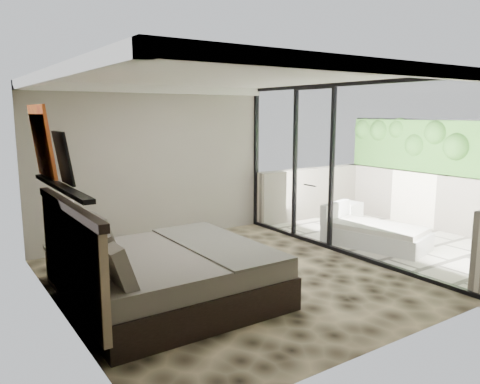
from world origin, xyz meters
TOP-DOWN VIEW (x-y plane):
  - floor at (0.00, 0.00)m, footprint 5.00×5.00m
  - ceiling at (0.00, 0.00)m, footprint 4.50×5.00m
  - back_wall at (0.00, 2.49)m, footprint 4.50×0.02m
  - left_wall at (-2.24, 0.00)m, footprint 0.02×5.00m
  - glass_wall at (2.25, 0.00)m, footprint 0.08×5.00m
  - terrace_slab at (3.75, 0.00)m, footprint 3.00×5.00m
  - parapet_far at (5.10, 0.00)m, footprint 0.30×5.00m
  - foliage_hedge at (5.10, 0.00)m, footprint 0.36×4.60m
  - picture_ledge at (-2.18, 0.10)m, footprint 0.12×2.20m
  - bed at (-1.13, -0.27)m, footprint 2.38×2.30m
  - nightstand at (-1.94, 1.13)m, footprint 0.52×0.52m
  - table_lamp at (-1.96, 1.16)m, footprint 0.34×0.34m
  - abstract_canvas at (-2.19, 0.87)m, footprint 0.13×0.90m
  - framed_print at (-2.14, 0.07)m, footprint 0.11×0.50m
  - ottoman at (3.86, 1.40)m, footprint 0.53×0.53m
  - lounger at (3.02, 0.01)m, footprint 1.29×1.91m

SIDE VIEW (x-z plane):
  - terrace_slab at x=3.75m, z-range -0.12..0.00m
  - floor at x=0.00m, z-range 0.00..0.00m
  - lounger at x=3.02m, z-range -0.13..0.55m
  - ottoman at x=3.86m, z-range 0.00..0.47m
  - nightstand at x=-1.94m, z-range 0.00..0.49m
  - bed at x=-1.13m, z-range -0.28..1.04m
  - parapet_far at x=5.10m, z-range 0.00..1.10m
  - table_lamp at x=-1.96m, z-range 0.61..1.23m
  - back_wall at x=0.00m, z-range 0.00..2.80m
  - left_wall at x=-2.24m, z-range 0.00..2.80m
  - glass_wall at x=2.25m, z-range 0.00..2.80m
  - picture_ledge at x=-2.18m, z-range 1.48..1.52m
  - foliage_hedge at x=5.10m, z-range 1.10..2.20m
  - framed_print at x=-2.14m, z-range 1.53..2.12m
  - abstract_canvas at x=-2.19m, z-range 1.53..2.42m
  - ceiling at x=0.00m, z-range 2.78..2.80m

